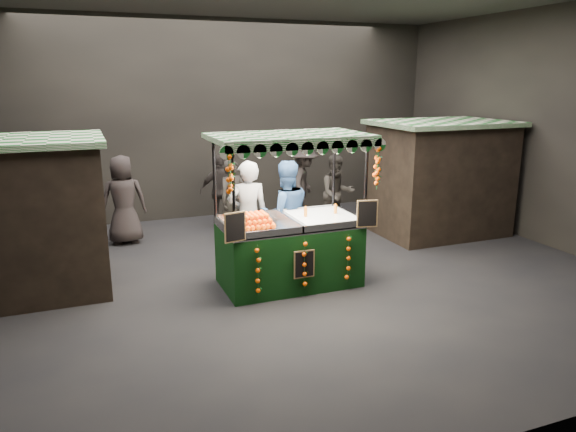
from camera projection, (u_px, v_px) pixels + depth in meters
name	position (u px, v px, depth m)	size (l,w,h in m)	color
ground	(285.00, 277.00, 9.73)	(12.00, 12.00, 0.00)	black
market_hall	(285.00, 87.00, 8.89)	(12.10, 10.10, 5.05)	black
neighbour_stall_left	(14.00, 217.00, 8.76)	(3.00, 2.20, 2.60)	black
neighbour_stall_right	(439.00, 177.00, 12.31)	(3.00, 2.20, 2.60)	black
juice_stall	(290.00, 240.00, 9.21)	(2.72, 1.60, 2.63)	black
vendor_grey	(248.00, 216.00, 9.90)	(0.82, 0.59, 2.09)	gray
vendor_blue	(285.00, 215.00, 10.07)	(1.06, 0.85, 2.06)	navy
shopper_0	(233.00, 201.00, 11.74)	(0.77, 0.62, 1.82)	#292521
shopper_1	(337.00, 194.00, 12.46)	(0.91, 0.72, 1.82)	#2B2723
shopper_2	(222.00, 191.00, 12.89)	(1.11, 0.66, 1.77)	#2D2724
shopper_3	(304.00, 184.00, 13.34)	(1.25, 1.43, 1.92)	#2A2422
shopper_4	(124.00, 200.00, 11.54)	(0.98, 0.66, 1.95)	#2B2423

